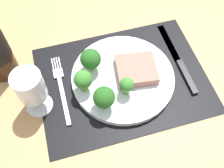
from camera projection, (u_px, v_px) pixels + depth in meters
ground_plane at (122, 83)px, 65.91cm from camera, size 140.00×110.00×3.00cm
placemat at (123, 79)px, 64.50cm from camera, size 40.99×30.51×0.30cm
plate at (123, 77)px, 63.68cm from camera, size 24.92×24.92×1.60cm
steak at (137, 71)px, 62.23cm from camera, size 10.38×9.69×2.30cm
broccoli_near_fork at (127, 85)px, 57.88cm from camera, size 3.22×3.22×5.12cm
broccoli_front_edge at (104, 98)px, 55.57cm from camera, size 4.83×4.83×6.39cm
broccoli_back_left at (83, 80)px, 57.95cm from camera, size 4.26×4.26×6.10cm
broccoli_center at (91, 59)px, 60.67cm from camera, size 4.92×4.92×6.44cm
fork at (61, 88)px, 62.76cm from camera, size 2.40×19.20×0.50cm
knife at (180, 63)px, 66.52cm from camera, size 1.80×23.00×0.80cm
wine_glass at (31, 88)px, 54.12cm from camera, size 6.24×6.24×12.31cm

